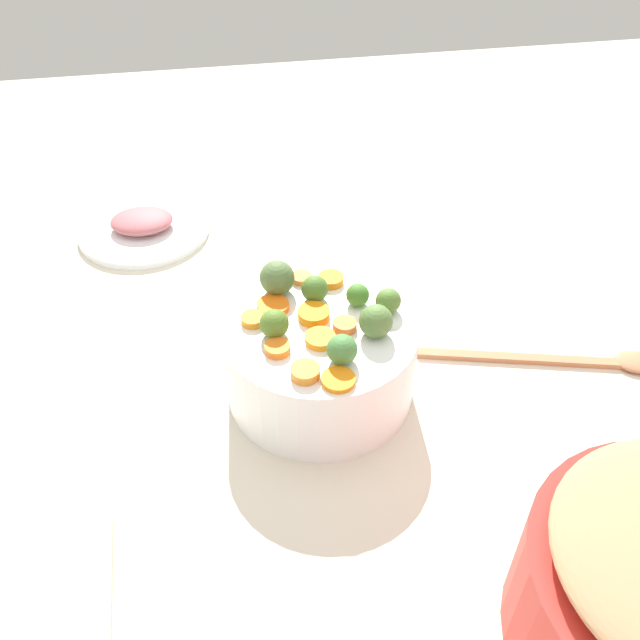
% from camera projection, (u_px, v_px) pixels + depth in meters
% --- Properties ---
extents(tabletop, '(2.40, 2.40, 0.02)m').
position_uv_depth(tabletop, '(366.00, 409.00, 0.84)').
color(tabletop, beige).
rests_on(tabletop, ground).
extents(serving_bowl_carrots, '(0.23, 0.23, 0.11)m').
position_uv_depth(serving_bowl_carrots, '(320.00, 360.00, 0.81)').
color(serving_bowl_carrots, white).
rests_on(serving_bowl_carrots, tabletop).
extents(carrot_slice_0, '(0.03, 0.03, 0.01)m').
position_uv_depth(carrot_slice_0, '(345.00, 325.00, 0.77)').
color(carrot_slice_0, orange).
rests_on(carrot_slice_0, serving_bowl_carrots).
extents(carrot_slice_1, '(0.03, 0.03, 0.01)m').
position_uv_depth(carrot_slice_1, '(253.00, 319.00, 0.78)').
color(carrot_slice_1, orange).
rests_on(carrot_slice_1, serving_bowl_carrots).
extents(carrot_slice_2, '(0.05, 0.05, 0.01)m').
position_uv_depth(carrot_slice_2, '(320.00, 339.00, 0.76)').
color(carrot_slice_2, orange).
rests_on(carrot_slice_2, serving_bowl_carrots).
extents(carrot_slice_3, '(0.05, 0.05, 0.01)m').
position_uv_depth(carrot_slice_3, '(338.00, 380.00, 0.71)').
color(carrot_slice_3, orange).
rests_on(carrot_slice_3, serving_bowl_carrots).
extents(carrot_slice_4, '(0.04, 0.04, 0.01)m').
position_uv_depth(carrot_slice_4, '(278.00, 351.00, 0.74)').
color(carrot_slice_4, orange).
rests_on(carrot_slice_4, serving_bowl_carrots).
extents(carrot_slice_5, '(0.04, 0.04, 0.01)m').
position_uv_depth(carrot_slice_5, '(305.00, 372.00, 0.71)').
color(carrot_slice_5, orange).
rests_on(carrot_slice_5, serving_bowl_carrots).
extents(carrot_slice_6, '(0.04, 0.04, 0.01)m').
position_uv_depth(carrot_slice_6, '(331.00, 280.00, 0.84)').
color(carrot_slice_6, orange).
rests_on(carrot_slice_6, serving_bowl_carrots).
extents(carrot_slice_7, '(0.04, 0.04, 0.01)m').
position_uv_depth(carrot_slice_7, '(314.00, 314.00, 0.79)').
color(carrot_slice_7, orange).
rests_on(carrot_slice_7, serving_bowl_carrots).
extents(carrot_slice_8, '(0.04, 0.04, 0.01)m').
position_uv_depth(carrot_slice_8, '(302.00, 278.00, 0.84)').
color(carrot_slice_8, orange).
rests_on(carrot_slice_8, serving_bowl_carrots).
extents(carrot_slice_9, '(0.05, 0.05, 0.01)m').
position_uv_depth(carrot_slice_9, '(273.00, 306.00, 0.80)').
color(carrot_slice_9, orange).
rests_on(carrot_slice_9, serving_bowl_carrots).
extents(brussels_sprout_0, '(0.03, 0.03, 0.03)m').
position_uv_depth(brussels_sprout_0, '(274.00, 324.00, 0.76)').
color(brussels_sprout_0, '#547729').
rests_on(brussels_sprout_0, serving_bowl_carrots).
extents(brussels_sprout_1, '(0.03, 0.03, 0.03)m').
position_uv_depth(brussels_sprout_1, '(342.00, 349.00, 0.72)').
color(brussels_sprout_1, '#4A8441').
rests_on(brussels_sprout_1, serving_bowl_carrots).
extents(brussels_sprout_2, '(0.04, 0.04, 0.04)m').
position_uv_depth(brussels_sprout_2, '(277.00, 278.00, 0.81)').
color(brussels_sprout_2, '#54703D').
rests_on(brussels_sprout_2, serving_bowl_carrots).
extents(brussels_sprout_3, '(0.03, 0.03, 0.03)m').
position_uv_depth(brussels_sprout_3, '(315.00, 289.00, 0.81)').
color(brussels_sprout_3, '#4A742B').
rests_on(brussels_sprout_3, serving_bowl_carrots).
extents(brussels_sprout_4, '(0.03, 0.03, 0.03)m').
position_uv_depth(brussels_sprout_4, '(388.00, 301.00, 0.79)').
color(brussels_sprout_4, '#537C33').
rests_on(brussels_sprout_4, serving_bowl_carrots).
extents(brussels_sprout_5, '(0.03, 0.03, 0.03)m').
position_uv_depth(brussels_sprout_5, '(355.00, 295.00, 0.80)').
color(brussels_sprout_5, '#427B29').
rests_on(brussels_sprout_5, serving_bowl_carrots).
extents(brussels_sprout_6, '(0.04, 0.04, 0.04)m').
position_uv_depth(brussels_sprout_6, '(376.00, 321.00, 0.76)').
color(brussels_sprout_6, '#587C3E').
rests_on(brussels_sprout_6, serving_bowl_carrots).
extents(wooden_spoon, '(0.11, 0.32, 0.01)m').
position_uv_depth(wooden_spoon, '(579.00, 361.00, 0.88)').
color(wooden_spoon, '#B37851').
rests_on(wooden_spoon, tabletop).
extents(ham_plate, '(0.22, 0.22, 0.01)m').
position_uv_depth(ham_plate, '(144.00, 230.00, 1.12)').
color(ham_plate, white).
rests_on(ham_plate, tabletop).
extents(ham_slice_main, '(0.10, 0.11, 0.03)m').
position_uv_depth(ham_slice_main, '(142.00, 221.00, 1.10)').
color(ham_slice_main, '#BA6268').
rests_on(ham_slice_main, ham_plate).
extents(dish_towel, '(0.14, 0.11, 0.01)m').
position_uv_depth(dish_towel, '(57.00, 593.00, 0.64)').
color(dish_towel, '#C0B896').
rests_on(dish_towel, tabletop).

